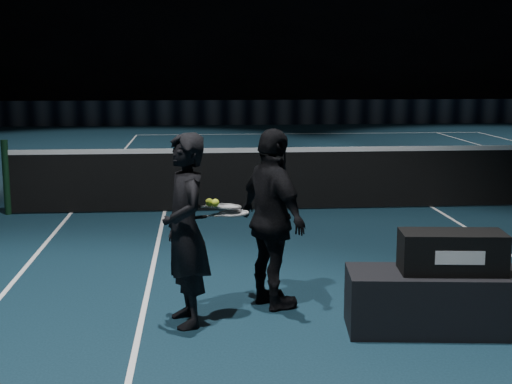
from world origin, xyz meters
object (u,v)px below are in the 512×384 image
player_bench (450,301)px  racket_lower (233,213)px  player_b (273,219)px  tennis_balls (212,200)px  racket_upper (226,206)px  player_a (185,230)px  racket_bag (452,252)px

player_bench → racket_lower: racket_lower is taller
player_b → tennis_balls: (-0.54, -0.25, 0.23)m
racket_lower → racket_upper: 0.09m
player_bench → player_a: size_ratio=1.03×
tennis_balls → racket_upper: bearing=38.6°
racket_lower → tennis_balls: size_ratio=5.67×
player_a → racket_lower: (0.41, 0.19, 0.10)m
racket_upper → tennis_balls: bearing=-170.4°
racket_bag → racket_upper: racket_upper is taller
racket_bag → racket_lower: (-1.76, 0.53, 0.24)m
player_bench → tennis_balls: size_ratio=13.99×
player_bench → racket_bag: 0.42m
player_b → player_a: bearing=89.7°
player_a → racket_upper: player_a is taller
racket_bag → player_b: player_b is taller
player_b → racket_upper: player_b is taller
player_b → racket_lower: 0.41m
player_b → racket_upper: 0.48m
racket_bag → tennis_balls: tennis_balls is taller
player_b → racket_upper: bearing=84.6°
racket_bag → racket_lower: racket_lower is taller
player_b → racket_upper: size_ratio=2.39×
racket_upper → tennis_balls: 0.17m
racket_lower → racket_upper: size_ratio=1.00×
player_bench → player_a: (-2.17, 0.34, 0.56)m
player_b → racket_lower: player_b is taller
player_bench → racket_bag: bearing=0.0°
player_bench → racket_upper: bearing=169.4°
player_a → tennis_balls: bearing=100.9°
player_b → tennis_balls: player_b is taller
player_a → tennis_balls: player_a is taller
player_b → racket_bag: bearing=-142.0°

